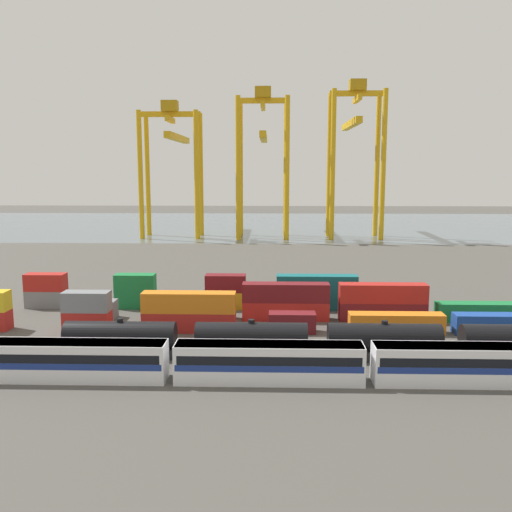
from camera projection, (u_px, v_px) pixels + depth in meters
name	position (u px, v px, depth m)	size (l,w,h in m)	color
ground_plane	(281.00, 273.00, 113.81)	(420.00, 420.00, 0.00)	#4C4944
harbour_water	(277.00, 225.00, 211.85)	(400.00, 110.00, 0.01)	slate
passenger_train	(269.00, 361.00, 55.00)	(57.74, 3.14, 3.90)	silver
freight_tank_row	(384.00, 341.00, 61.61)	(71.31, 2.94, 4.40)	#232326
shipping_container_2	(87.00, 321.00, 72.69)	(6.04, 2.44, 2.60)	#AD211C
shipping_container_3	(86.00, 301.00, 72.29)	(6.04, 2.44, 2.60)	slate
shipping_container_4	(189.00, 322.00, 72.30)	(12.10, 2.44, 2.60)	#AD211C
shipping_container_5	(189.00, 302.00, 71.90)	(12.10, 2.44, 2.60)	orange
shipping_container_6	(292.00, 322.00, 71.91)	(6.04, 2.44, 2.60)	maroon
shipping_container_7	(396.00, 323.00, 71.52)	(12.10, 2.44, 2.60)	orange
shipping_container_8	(501.00, 324.00, 71.12)	(12.10, 2.44, 2.60)	#1C4299
shipping_container_9	(95.00, 309.00, 78.77)	(6.04, 2.44, 2.60)	slate
shipping_container_10	(190.00, 310.00, 78.37)	(12.10, 2.44, 2.60)	maroon
shipping_container_11	(286.00, 311.00, 77.98)	(12.10, 2.44, 2.60)	#AD211C
shipping_container_12	(286.00, 292.00, 77.58)	(12.10, 2.44, 2.60)	maroon
shipping_container_13	(382.00, 311.00, 77.58)	(12.10, 2.44, 2.60)	maroon
shipping_container_14	(383.00, 293.00, 77.18)	(12.10, 2.44, 2.60)	#AD211C
shipping_container_15	(480.00, 312.00, 77.18)	(12.10, 2.44, 2.60)	#197538
shipping_container_19	(47.00, 299.00, 85.09)	(6.04, 2.44, 2.60)	slate
shipping_container_20	(46.00, 282.00, 84.69)	(6.04, 2.44, 2.60)	#AD211C
shipping_container_21	(136.00, 299.00, 84.69)	(6.04, 2.44, 2.60)	#197538
shipping_container_22	(135.00, 283.00, 84.29)	(6.04, 2.44, 2.60)	#197538
shipping_container_23	(226.00, 300.00, 84.29)	(6.04, 2.44, 2.60)	gold
shipping_container_24	(226.00, 283.00, 83.89)	(6.04, 2.44, 2.60)	maroon
shipping_container_25	(317.00, 301.00, 83.88)	(12.10, 2.44, 2.60)	#146066
shipping_container_26	(317.00, 284.00, 83.48)	(12.10, 2.44, 2.60)	#146066
gantry_crane_west	(173.00, 154.00, 173.11)	(18.50, 38.20, 41.37)	gold
gantry_crane_central	(263.00, 149.00, 171.33)	(15.97, 35.81, 45.28)	gold
gantry_crane_east	(355.00, 143.00, 170.18)	(16.46, 34.59, 47.24)	gold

